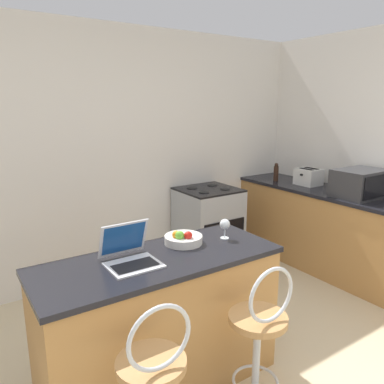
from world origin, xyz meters
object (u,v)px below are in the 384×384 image
(laptop, at_px, (129,253))
(pepper_mill, at_px, (276,172))
(wine_glass_short, at_px, (225,225))
(fruit_bowl, at_px, (183,239))
(toaster, at_px, (308,177))
(stove_range, at_px, (208,227))
(bar_stool_far, at_px, (259,347))
(microwave, at_px, (360,183))

(laptop, xyz_separation_m, pepper_mill, (2.52, 1.25, 0.04))
(wine_glass_short, relative_size, pepper_mill, 0.64)
(fruit_bowl, bearing_deg, wine_glass_short, -14.22)
(toaster, height_order, stove_range, toaster)
(stove_range, bearing_deg, bar_stool_far, -118.31)
(laptop, relative_size, toaster, 1.20)
(laptop, bearing_deg, fruit_bowl, 11.04)
(laptop, distance_m, pepper_mill, 2.81)
(laptop, xyz_separation_m, microwave, (2.64, 0.20, 0.08))
(laptop, bearing_deg, stove_range, 40.73)
(toaster, xyz_separation_m, fruit_bowl, (-2.23, -0.79, -0.06))
(wine_glass_short, distance_m, fruit_bowl, 0.32)
(stove_range, height_order, wine_glass_short, wine_glass_short)
(bar_stool_far, distance_m, laptop, 0.93)
(wine_glass_short, bearing_deg, pepper_mill, 34.76)
(laptop, xyz_separation_m, fruit_bowl, (0.43, 0.08, -0.03))
(microwave, height_order, fruit_bowl, microwave)
(wine_glass_short, bearing_deg, stove_range, 58.06)
(pepper_mill, bearing_deg, laptop, -153.63)
(microwave, height_order, toaster, microwave)
(wine_glass_short, xyz_separation_m, pepper_mill, (1.79, 1.24, 0.00))
(laptop, distance_m, wine_glass_short, 0.73)
(toaster, height_order, wine_glass_short, toaster)
(pepper_mill, bearing_deg, toaster, -68.23)
(stove_range, xyz_separation_m, wine_glass_short, (-0.84, -1.34, 0.55))
(laptop, relative_size, microwave, 0.59)
(bar_stool_far, height_order, microwave, microwave)
(bar_stool_far, height_order, toaster, toaster)
(toaster, relative_size, wine_glass_short, 1.82)
(stove_range, height_order, fruit_bowl, fruit_bowl)
(laptop, bearing_deg, pepper_mill, 26.37)
(wine_glass_short, xyz_separation_m, fruit_bowl, (-0.30, 0.08, -0.07))
(laptop, height_order, pepper_mill, laptop)
(pepper_mill, bearing_deg, stove_range, 173.81)
(toaster, bearing_deg, wine_glass_short, -155.85)
(microwave, bearing_deg, fruit_bowl, -176.89)
(stove_range, relative_size, pepper_mill, 4.09)
(bar_stool_far, distance_m, pepper_mill, 2.76)
(microwave, bearing_deg, toaster, 87.42)
(bar_stool_far, relative_size, fruit_bowl, 3.82)
(stove_range, relative_size, wine_glass_short, 6.43)
(toaster, bearing_deg, pepper_mill, 111.77)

